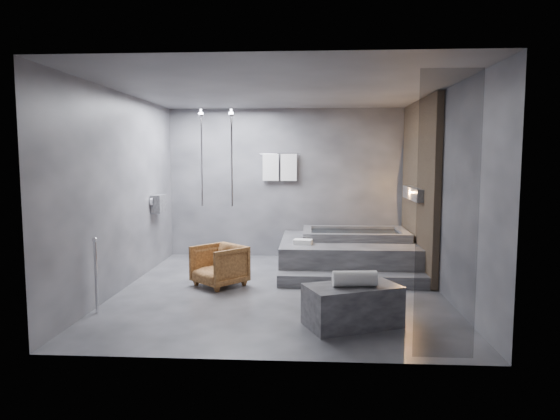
{
  "coord_description": "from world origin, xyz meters",
  "views": [
    {
      "loc": [
        0.43,
        -6.95,
        1.87
      ],
      "look_at": [
        -0.02,
        0.3,
        1.12
      ],
      "focal_mm": 32.0,
      "sensor_mm": 36.0,
      "label": 1
    }
  ],
  "objects": [
    {
      "name": "tub_step",
      "position": [
        1.05,
        0.27,
        0.09
      ],
      "size": [
        2.2,
        0.36,
        0.18
      ],
      "primitive_type": "cube",
      "color": "#353538",
      "rests_on": "ground"
    },
    {
      "name": "rolled_towel",
      "position": [
        0.92,
        -1.51,
        0.55
      ],
      "size": [
        0.5,
        0.22,
        0.18
      ],
      "primitive_type": "cylinder",
      "rotation": [
        0.0,
        1.57,
        0.1
      ],
      "color": "silver",
      "rests_on": "concrete_bench"
    },
    {
      "name": "deck_towel",
      "position": [
        0.31,
        0.95,
        0.54
      ],
      "size": [
        0.32,
        0.25,
        0.08
      ],
      "primitive_type": "cube",
      "rotation": [
        0.0,
        0.0,
        -0.15
      ],
      "color": "white",
      "rests_on": "tub_deck"
    },
    {
      "name": "tub_deck",
      "position": [
        1.05,
        1.45,
        0.25
      ],
      "size": [
        2.2,
        2.0,
        0.5
      ],
      "primitive_type": "cube",
      "color": "#353538",
      "rests_on": "ground"
    },
    {
      "name": "driftwood_chair",
      "position": [
        -0.9,
        0.18,
        0.3
      ],
      "size": [
        0.93,
        0.93,
        0.61
      ],
      "primitive_type": "imported",
      "rotation": [
        0.0,
        0.0,
        -0.74
      ],
      "color": "#4E2C13",
      "rests_on": "ground"
    },
    {
      "name": "concrete_bench",
      "position": [
        0.9,
        -1.47,
        0.23
      ],
      "size": [
        1.16,
        0.91,
        0.46
      ],
      "primitive_type": "cube",
      "rotation": [
        0.0,
        0.0,
        0.4
      ],
      "color": "#323134",
      "rests_on": "ground"
    },
    {
      "name": "room",
      "position": [
        0.4,
        0.24,
        1.73
      ],
      "size": [
        5.0,
        5.04,
        2.82
      ],
      "color": "#303033",
      "rests_on": "ground"
    }
  ]
}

